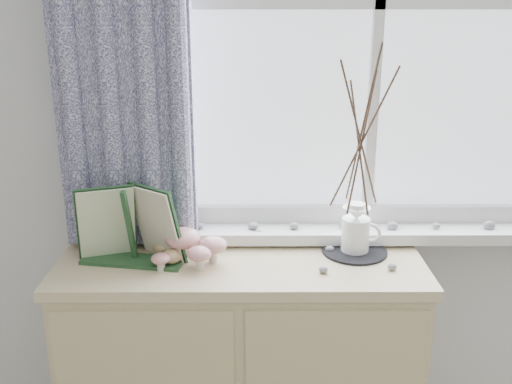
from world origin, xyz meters
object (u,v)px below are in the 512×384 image
botanical_book (128,227)px  twig_pitcher (361,135)px  sideboard (242,370)px  toadstool_cluster (191,245)px

botanical_book → twig_pitcher: 0.79m
sideboard → botanical_book: 0.66m
sideboard → toadstool_cluster: size_ratio=5.06×
botanical_book → twig_pitcher: twig_pitcher is taller
sideboard → botanical_book: (-0.35, -0.05, 0.56)m
sideboard → twig_pitcher: bearing=9.2°
sideboard → toadstool_cluster: (-0.16, -0.02, 0.49)m
sideboard → toadstool_cluster: bearing=-173.5°
botanical_book → twig_pitcher: (0.73, 0.11, 0.27)m
botanical_book → twig_pitcher: size_ratio=0.55×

